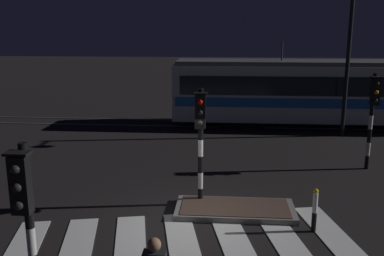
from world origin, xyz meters
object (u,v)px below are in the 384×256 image
Objects in this scene: traffic_light_median_centre at (200,130)px; street_lamp_trackside_right at (351,40)px; traffic_light_corner_far_right at (373,107)px; bollard_island_edge at (315,210)px; traffic_light_kerb_mid_left at (26,213)px; tram at (327,91)px.

traffic_light_median_centre is 10.30m from street_lamp_trackside_right.
traffic_light_corner_far_right reaches higher than bollard_island_edge.
bollard_island_edge is at bearing 37.63° from traffic_light_kerb_mid_left.
tram is 13.72× the size of bollard_island_edge.
street_lamp_trackside_right is at bearing -80.62° from tram.
traffic_light_corner_far_right is 0.50× the size of street_lamp_trackside_right.
tram reaches higher than traffic_light_median_centre.
traffic_light_median_centre is at bearing -126.40° from street_lamp_trackside_right.
street_lamp_trackside_right is at bearing 58.32° from traffic_light_kerb_mid_left.
traffic_light_corner_far_right is at bearing -89.78° from tram.
street_lamp_trackside_right is (5.98, 8.11, 2.14)m from traffic_light_median_centre.
street_lamp_trackside_right reaches higher than tram.
traffic_light_median_centre reaches higher than traffic_light_kerb_mid_left.
bollard_island_edge is (-2.75, -11.72, -1.19)m from tram.
traffic_light_corner_far_right is 11.97m from traffic_light_kerb_mid_left.
traffic_light_median_centre is 0.22× the size of tram.
street_lamp_trackside_right reaches higher than traffic_light_corner_far_right.
tram is at bearing 61.55° from traffic_light_median_centre.
traffic_light_kerb_mid_left is 2.88× the size of bollard_island_edge.
tram is (5.61, 10.35, -0.42)m from traffic_light_median_centre.
traffic_light_kerb_mid_left is 0.48× the size of street_lamp_trackside_right.
bollard_island_edge is at bearing -25.57° from traffic_light_median_centre.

